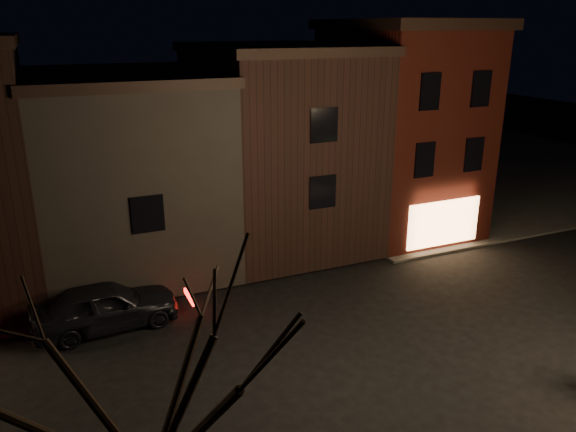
% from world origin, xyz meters
% --- Properties ---
extents(ground, '(120.00, 120.00, 0.00)m').
position_xyz_m(ground, '(0.00, 0.00, 0.00)').
color(ground, black).
rests_on(ground, ground).
extents(sidewalk_far_right, '(30.00, 30.00, 0.12)m').
position_xyz_m(sidewalk_far_right, '(20.00, 20.00, 0.06)').
color(sidewalk_far_right, '#2D2B28').
rests_on(sidewalk_far_right, ground).
extents(corner_building, '(6.50, 8.50, 10.50)m').
position_xyz_m(corner_building, '(8.00, 9.47, 5.40)').
color(corner_building, '#3D100B').
rests_on(corner_building, ground).
extents(row_building_a, '(7.30, 10.30, 9.40)m').
position_xyz_m(row_building_a, '(1.50, 10.50, 4.83)').
color(row_building_a, black).
rests_on(row_building_a, ground).
extents(row_building_b, '(7.80, 10.30, 8.40)m').
position_xyz_m(row_building_b, '(-5.75, 10.50, 4.33)').
color(row_building_b, black).
rests_on(row_building_b, ground).
extents(bare_tree_left, '(5.60, 5.60, 7.50)m').
position_xyz_m(bare_tree_left, '(-8.00, -7.00, 5.43)').
color(bare_tree_left, black).
rests_on(bare_tree_left, sidewalk_near_left).
extents(parked_car_a, '(5.17, 2.33, 1.72)m').
position_xyz_m(parked_car_a, '(-7.67, 4.36, 0.86)').
color(parked_car_a, black).
rests_on(parked_car_a, ground).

